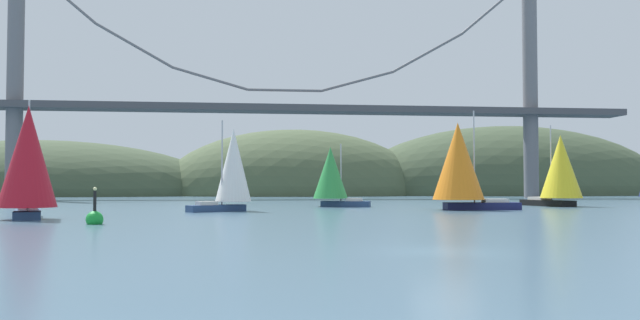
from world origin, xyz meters
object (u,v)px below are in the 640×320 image
Objects in this scene: channel_buoy at (95,218)px; sailboat_green_sail at (332,175)px; sailboat_white_mainsail at (232,167)px; sailboat_orange_sail at (459,163)px; sailboat_yellow_sail at (560,169)px; sailboat_crimson_sail at (28,160)px.

sailboat_green_sail is at bearing 57.80° from channel_buoy.
sailboat_green_sail is 16.09m from sailboat_white_mainsail.
sailboat_white_mainsail is at bearing 66.85° from channel_buoy.
sailboat_green_sail is 0.72× the size of sailboat_orange_sail.
sailboat_white_mainsail is at bearing -179.17° from sailboat_orange_sail.
sailboat_orange_sail is (-15.20, -8.85, 0.31)m from sailboat_yellow_sail.
sailboat_yellow_sail is at bearing 13.60° from sailboat_white_mainsail.
sailboat_white_mainsail is (14.64, 13.34, -0.14)m from sailboat_crimson_sail.
sailboat_crimson_sail reaches higher than sailboat_green_sail.
sailboat_yellow_sail is 17.59m from sailboat_orange_sail.
sailboat_orange_sail reaches higher than sailboat_white_mainsail.
sailboat_crimson_sail is at bearing -136.17° from sailboat_green_sail.
sailboat_yellow_sail is 54.84m from channel_buoy.
sailboat_white_mainsail is at bearing -166.40° from sailboat_yellow_sail.
sailboat_orange_sail is at bearing 20.09° from sailboat_crimson_sail.
sailboat_crimson_sail is at bearing -156.82° from sailboat_yellow_sail.
channel_buoy is at bearing -148.04° from sailboat_yellow_sail.
sailboat_white_mainsail is 22.76m from sailboat_orange_sail.
sailboat_green_sail is 16.07m from sailboat_orange_sail.
sailboat_orange_sail is 37.37m from channel_buoy.
sailboat_orange_sail reaches higher than sailboat_yellow_sail.
sailboat_orange_sail is (22.75, 0.33, 0.49)m from sailboat_white_mainsail.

